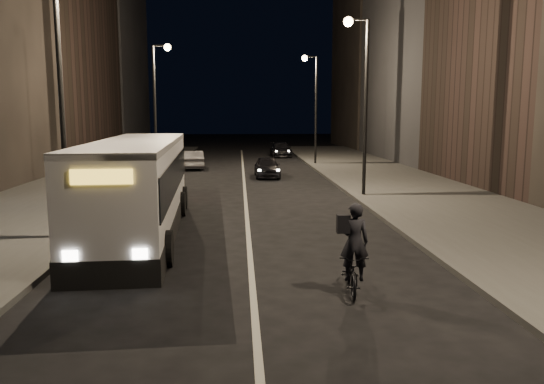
{
  "coord_description": "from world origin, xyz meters",
  "views": [
    {
      "loc": [
        -0.28,
        -12.5,
        3.97
      ],
      "look_at": [
        0.75,
        4.03,
        1.5
      ],
      "focal_mm": 35.0,
      "sensor_mm": 36.0,
      "label": 1
    }
  ],
  "objects": [
    {
      "name": "sidewalk_right",
      "position": [
        8.5,
        14.0,
        0.08
      ],
      "size": [
        7.0,
        70.0,
        0.16
      ],
      "primitive_type": "cube",
      "color": "#3C3C39",
      "rests_on": "ground"
    },
    {
      "name": "cyclist_on_bicycle",
      "position": [
        2.2,
        -1.31,
        0.69
      ],
      "size": [
        0.81,
        1.85,
        2.07
      ],
      "rotation": [
        0.0,
        0.0,
        -0.11
      ],
      "color": "black",
      "rests_on": "ground"
    },
    {
      "name": "car_mid",
      "position": [
        -3.6,
        25.75,
        0.66
      ],
      "size": [
        1.91,
        4.13,
        1.31
      ],
      "primitive_type": "imported",
      "rotation": [
        0.0,
        0.0,
        3.27
      ],
      "color": "#39393C",
      "rests_on": "ground"
    },
    {
      "name": "ground",
      "position": [
        0.0,
        0.0,
        0.0
      ],
      "size": [
        180.0,
        180.0,
        0.0
      ],
      "primitive_type": "plane",
      "color": "black",
      "rests_on": "ground"
    },
    {
      "name": "streetlight_right_mid",
      "position": [
        5.33,
        12.0,
        5.36
      ],
      "size": [
        1.2,
        0.44,
        8.12
      ],
      "color": "black",
      "rests_on": "sidewalk_right"
    },
    {
      "name": "streetlight_left_far",
      "position": [
        -5.33,
        22.0,
        5.36
      ],
      "size": [
        1.2,
        0.44,
        8.12
      ],
      "color": "black",
      "rests_on": "sidewalk_left"
    },
    {
      "name": "sidewalk_left",
      "position": [
        -8.5,
        14.0,
        0.08
      ],
      "size": [
        7.0,
        70.0,
        0.16
      ],
      "primitive_type": "cube",
      "color": "#3C3C39",
      "rests_on": "ground"
    },
    {
      "name": "car_near",
      "position": [
        1.46,
        20.42,
        0.65
      ],
      "size": [
        1.55,
        3.81,
        1.3
      ],
      "primitive_type": "imported",
      "rotation": [
        0.0,
        0.0,
        0.0
      ],
      "color": "black",
      "rests_on": "ground"
    },
    {
      "name": "building_row_right",
      "position": [
        16.0,
        27.5,
        10.5
      ],
      "size": [
        8.0,
        61.0,
        21.0
      ],
      "primitive_type": "cube",
      "color": "black",
      "rests_on": "ground"
    },
    {
      "name": "streetlight_right_far",
      "position": [
        5.33,
        28.0,
        5.36
      ],
      "size": [
        1.2,
        0.44,
        8.12
      ],
      "color": "black",
      "rests_on": "sidewalk_right"
    },
    {
      "name": "city_bus",
      "position": [
        -3.6,
        5.02,
        1.69
      ],
      "size": [
        3.16,
        11.62,
        3.1
      ],
      "rotation": [
        0.0,
        0.0,
        0.05
      ],
      "color": "silver",
      "rests_on": "ground"
    },
    {
      "name": "streetlight_left_near",
      "position": [
        -5.33,
        4.0,
        5.36
      ],
      "size": [
        1.2,
        0.44,
        8.12
      ],
      "color": "black",
      "rests_on": "sidewalk_left"
    },
    {
      "name": "building_row_left",
      "position": [
        -16.0,
        28.5,
        11.0
      ],
      "size": [
        8.0,
        61.0,
        22.0
      ],
      "primitive_type": "cube",
      "color": "black",
      "rests_on": "ground"
    },
    {
      "name": "car_far",
      "position": [
        3.57,
        36.23,
        0.65
      ],
      "size": [
        1.89,
        4.5,
        1.3
      ],
      "primitive_type": "imported",
      "rotation": [
        0.0,
        0.0,
        0.02
      ],
      "color": "black",
      "rests_on": "ground"
    }
  ]
}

